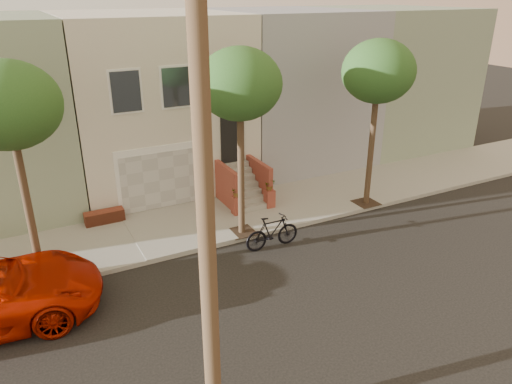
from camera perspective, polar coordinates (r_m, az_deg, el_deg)
ground at (r=13.72m, az=1.70°, el=-12.88°), size 90.00×90.00×0.00m
sidewalk at (r=17.88m, az=-6.61°, el=-3.69°), size 40.00×3.70×0.15m
house_row at (r=22.05m, az=-12.62°, el=10.84°), size 33.10×11.70×7.00m
tree_left at (r=13.90m, az=-27.21°, el=8.91°), size 2.70×2.57×6.30m
tree_mid at (r=15.33m, az=-1.92°, el=12.45°), size 2.70×2.57×6.30m
tree_right at (r=18.34m, az=14.24°, el=13.50°), size 2.70×2.57×6.30m
motorcycle at (r=16.08m, az=1.93°, el=-4.73°), size 1.93×0.57×1.16m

